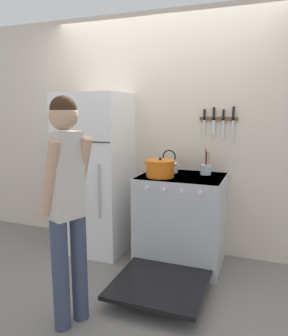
{
  "coord_description": "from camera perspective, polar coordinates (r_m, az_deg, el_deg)",
  "views": [
    {
      "loc": [
        1.06,
        -3.39,
        1.54
      ],
      "look_at": [
        -0.04,
        -0.48,
        0.98
      ],
      "focal_mm": 35.0,
      "sensor_mm": 36.0,
      "label": 1
    }
  ],
  "objects": [
    {
      "name": "ground_plane",
      "position": [
        3.87,
        3.17,
        -13.3
      ],
      "size": [
        14.0,
        14.0,
        0.0
      ],
      "primitive_type": "plane",
      "color": "slate"
    },
    {
      "name": "wall_knife_strip",
      "position": [
        3.41,
        12.91,
        8.46
      ],
      "size": [
        0.38,
        0.03,
        0.32
      ],
      "color": "brown"
    },
    {
      "name": "refrigerator",
      "position": [
        3.6,
        -8.45,
        -0.93
      ],
      "size": [
        0.7,
        0.65,
        1.71
      ],
      "color": "white",
      "rests_on": "ground_plane"
    },
    {
      "name": "tea_kettle",
      "position": [
        3.37,
        4.43,
        0.42
      ],
      "size": [
        0.23,
        0.18,
        0.23
      ],
      "color": "silver",
      "rests_on": "stove_range"
    },
    {
      "name": "wall_back",
      "position": [
        3.59,
        3.51,
        5.92
      ],
      "size": [
        10.0,
        0.06,
        2.55
      ],
      "color": "beige",
      "rests_on": "ground_plane"
    },
    {
      "name": "stove_range",
      "position": [
        3.3,
        6.32,
        -9.21
      ],
      "size": [
        0.82,
        1.38,
        0.9
      ],
      "color": "silver",
      "rests_on": "ground_plane"
    },
    {
      "name": "dutch_oven_pot",
      "position": [
        3.13,
        2.83,
        -0.07
      ],
      "size": [
        0.32,
        0.28,
        0.19
      ],
      "color": "orange",
      "rests_on": "stove_range"
    },
    {
      "name": "person",
      "position": [
        2.31,
        -13.24,
        -5.41
      ],
      "size": [
        0.35,
        0.39,
        1.63
      ],
      "rotation": [
        0.0,
        0.0,
        1.18
      ],
      "color": "#38425B",
      "rests_on": "ground_plane"
    },
    {
      "name": "utensil_jar",
      "position": [
        3.3,
        10.72,
        -0.14
      ],
      "size": [
        0.11,
        0.11,
        0.27
      ],
      "color": "silver",
      "rests_on": "stove_range"
    }
  ]
}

